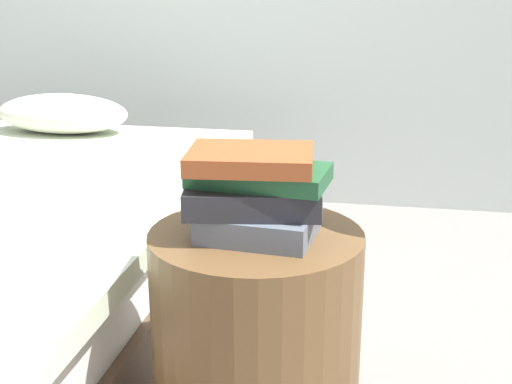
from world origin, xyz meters
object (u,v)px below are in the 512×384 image
(book_slate, at_px, (259,223))
(book_charcoal, at_px, (253,197))
(book_forest, at_px, (260,175))
(book_rust, at_px, (251,159))
(side_table, at_px, (256,352))

(book_slate, relative_size, book_charcoal, 0.83)
(book_forest, relative_size, book_rust, 1.10)
(side_table, relative_size, book_forest, 2.05)
(side_table, xyz_separation_m, book_forest, (0.01, 0.00, 0.42))
(side_table, bearing_deg, book_charcoal, -130.50)
(book_slate, distance_m, book_charcoal, 0.06)
(book_rust, bearing_deg, book_slate, -5.11)
(side_table, height_order, book_charcoal, book_charcoal)
(book_slate, height_order, book_rust, book_rust)
(side_table, height_order, book_rust, book_rust)
(book_charcoal, height_order, book_rust, book_rust)
(book_slate, xyz_separation_m, book_charcoal, (-0.01, 0.00, 0.06))
(book_charcoal, relative_size, book_rust, 1.09)
(book_rust, bearing_deg, side_table, 38.71)
(side_table, bearing_deg, book_forest, 5.38)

